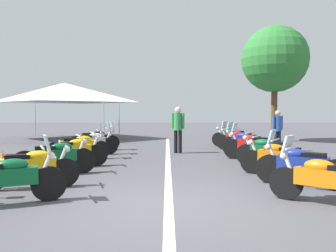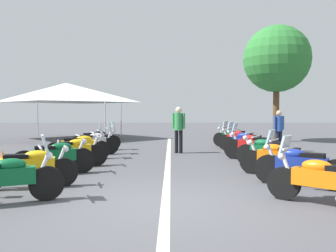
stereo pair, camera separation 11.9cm
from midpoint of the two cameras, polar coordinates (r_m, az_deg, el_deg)
name	(u,v)px [view 1 (the left image)]	position (r m, az deg, el deg)	size (l,w,h in m)	color
ground_plane	(169,205)	(6.20, -0.46, -12.79)	(80.00, 80.00, 0.00)	#4C4C51
lane_centre_stripe	(168,163)	(10.83, -0.32, -6.13)	(18.97, 0.16, 0.01)	beige
motorcycle_left_row_0	(4,179)	(6.72, -25.84, -7.78)	(1.08, 2.04, 1.20)	black
motorcycle_left_row_1	(30,167)	(7.89, -22.07, -6.31)	(0.85, 1.98, 0.99)	black
motorcycle_left_row_2	(55,157)	(9.31, -18.37, -4.84)	(1.03, 1.94, 1.01)	black
motorcycle_left_row_3	(72,151)	(10.40, -15.76, -4.05)	(0.98, 1.97, 1.00)	black
motorcycle_left_row_4	(79,146)	(11.95, -14.67, -3.19)	(0.87, 2.05, 1.19)	black
motorcycle_left_row_5	(92,142)	(13.10, -12.66, -2.64)	(0.85, 1.93, 1.20)	black
motorcycle_left_row_6	(95,139)	(14.43, -12.15, -2.17)	(1.07, 1.98, 1.20)	black
motorcycle_right_row_0	(328,180)	(6.59, 24.33, -8.03)	(1.47, 1.73, 1.19)	black
motorcycle_right_row_1	(301,165)	(8.02, 20.64, -6.00)	(1.21, 1.79, 1.21)	black
motorcycle_right_row_2	(280,158)	(9.12, 17.56, -5.05)	(1.20, 1.83, 0.99)	black
motorcycle_right_row_3	(268,151)	(10.46, 15.76, -4.04)	(1.30, 1.67, 1.00)	black
motorcycle_right_row_4	(253,146)	(11.78, 13.55, -3.16)	(1.12, 1.89, 1.23)	black
motorcycle_right_row_5	(246,142)	(13.15, 12.52, -2.59)	(1.39, 1.79, 1.21)	black
motorcycle_right_row_6	(239,139)	(14.55, 11.32, -2.11)	(1.30, 1.78, 1.20)	black
motorcycle_right_row_7	(233,137)	(15.76, 10.36, -1.78)	(1.21, 1.77, 1.00)	black
traffic_cone_1	(3,162)	(10.14, -25.80, -5.34)	(0.36, 0.36, 0.61)	orange
bystander_1	(278,127)	(14.46, 17.33, -0.24)	(0.32, 0.48, 1.64)	#1E2338
bystander_2	(178,126)	(13.29, 1.38, 0.02)	(0.32, 0.49, 1.78)	black
roadside_tree_0	(275,59)	(19.27, 16.97, 10.42)	(3.47, 3.47, 6.06)	brown
event_tent	(64,93)	(20.65, -16.81, 5.28)	(6.04, 6.04, 3.20)	white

